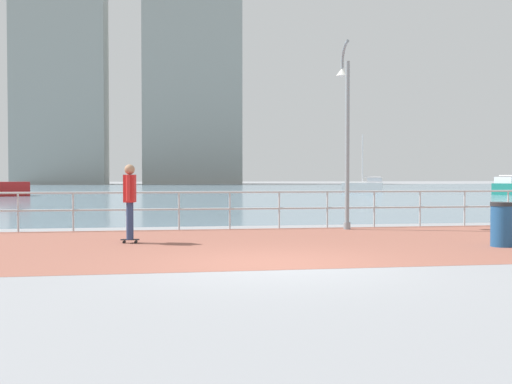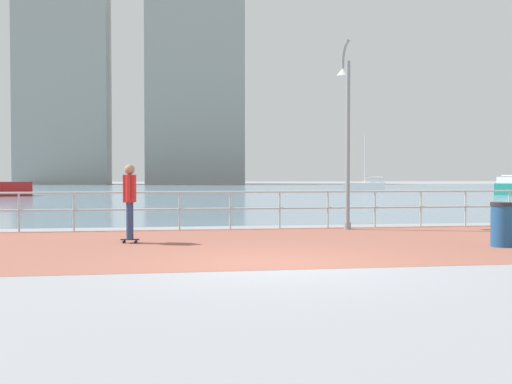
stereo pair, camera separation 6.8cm
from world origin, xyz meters
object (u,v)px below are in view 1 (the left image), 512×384
Objects in this scene: skateboarder at (130,196)px; trash_bin at (502,224)px; lamppost at (346,125)px; sailboat_yellow at (364,186)px.

skateboarder is 7.93m from trash_bin.
lamppost is 3.02× the size of skateboarder.
sailboat_yellow is at bearing 64.39° from skateboarder.
sailboat_yellow is (19.96, 41.64, -0.52)m from skateboarder.
trash_bin is (7.69, -1.87, -0.57)m from skateboarder.
sailboat_yellow is at bearing 69.96° from lamppost.
lamppost is at bearing 113.06° from trash_bin.
skateboarder is at bearing 166.34° from trash_bin.
sailboat_yellow reaches higher than skateboarder.
trash_bin is 0.17× the size of sailboat_yellow.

